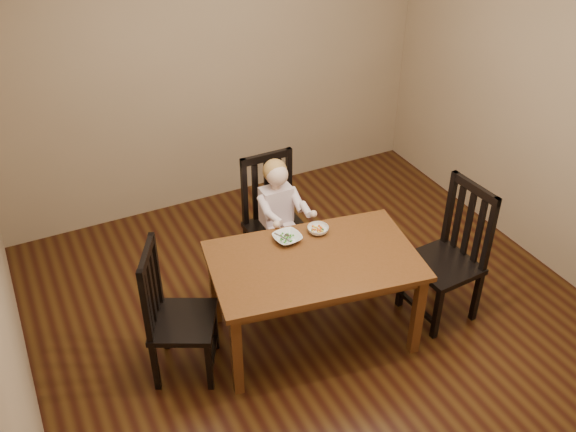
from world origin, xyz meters
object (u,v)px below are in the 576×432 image
dining_table (314,268)px  bowl_peas (287,238)px  toddler (277,209)px  bowl_veg (318,230)px  chair_right (450,256)px  chair_left (175,315)px  chair_child (275,221)px

dining_table → bowl_peas: bearing=105.4°
toddler → bowl_veg: 0.50m
chair_right → toddler: 1.32m
dining_table → bowl_veg: bearing=56.9°
toddler → bowl_peas: toddler is taller
toddler → dining_table: bearing=83.5°
chair_left → bowl_peas: 0.92m
chair_left → toddler: chair_left is taller
bowl_peas → bowl_veg: size_ratio=1.26×
chair_child → chair_right: (0.92, -0.98, 0.02)m
chair_left → chair_right: chair_right is taller
toddler → bowl_peas: (-0.15, -0.48, 0.09)m
bowl_veg → toddler: bearing=100.2°
toddler → bowl_peas: 0.51m
dining_table → chair_child: size_ratio=1.47×
chair_child → bowl_veg: (0.09, -0.54, 0.23)m
chair_right → bowl_peas: bearing=63.1°
chair_child → chair_right: bearing=132.7°
chair_left → chair_right: 1.98m
bowl_peas → dining_table: bearing=-74.6°
chair_right → bowl_peas: 1.18m
chair_right → toddler: bearing=40.7°
chair_child → chair_right: size_ratio=0.96×
dining_table → toddler: bearing=83.9°
bowl_veg → chair_child: bearing=99.2°
toddler → bowl_veg: toddler is taller
chair_left → chair_right: (1.95, -0.32, 0.04)m
chair_left → toddler: (1.03, 0.62, 0.16)m
chair_child → toddler: bearing=90.0°
chair_left → toddler: size_ratio=1.81×
chair_child → chair_right: chair_right is taller
dining_table → chair_left: chair_left is taller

